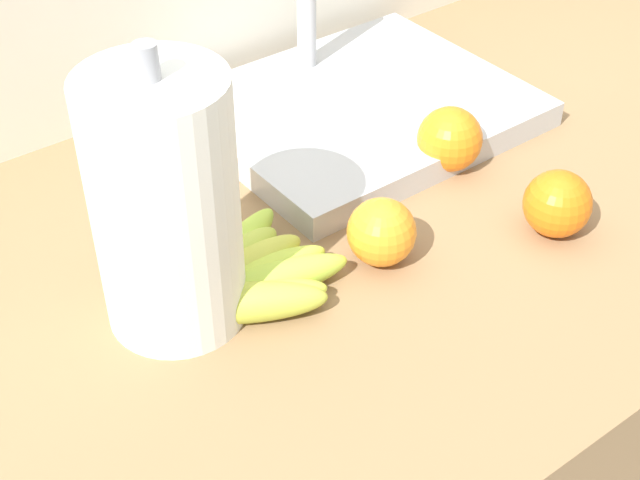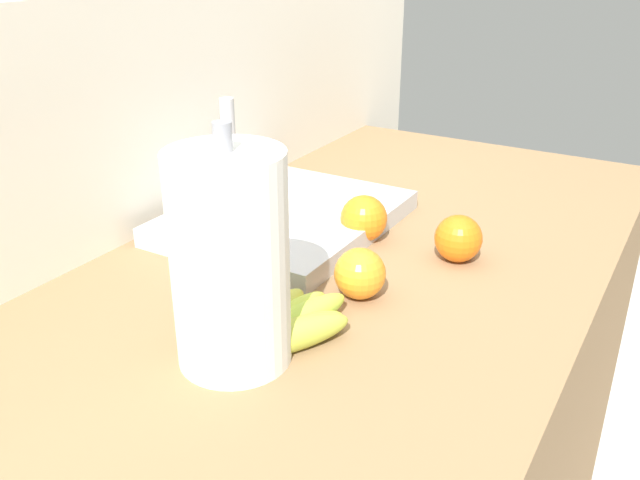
# 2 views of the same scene
# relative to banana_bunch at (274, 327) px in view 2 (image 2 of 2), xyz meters

# --- Properties ---
(wall_back) EXTENTS (1.92, 0.06, 1.30)m
(wall_back) POSITION_rel_banana_bunch_xyz_m (0.18, 0.39, -0.30)
(wall_back) COLOR silver
(wall_back) RESTS_ON ground
(banana_bunch) EXTENTS (0.21, 0.17, 0.04)m
(banana_bunch) POSITION_rel_banana_bunch_xyz_m (0.00, 0.00, 0.00)
(banana_bunch) COLOR #B2BE3F
(banana_bunch) RESTS_ON counter
(orange_right) EXTENTS (0.07, 0.07, 0.07)m
(orange_right) POSITION_rel_banana_bunch_xyz_m (0.31, 0.04, 0.02)
(orange_right) COLOR orange
(orange_right) RESTS_ON counter
(orange_far_right) EXTENTS (0.07, 0.07, 0.07)m
(orange_far_right) POSITION_rel_banana_bunch_xyz_m (0.15, -0.04, 0.02)
(orange_far_right) COLOR orange
(orange_far_right) RESTS_ON counter
(orange_center) EXTENTS (0.07, 0.07, 0.07)m
(orange_center) POSITION_rel_banana_bunch_xyz_m (0.32, -0.11, 0.02)
(orange_center) COLOR orange
(orange_center) RESTS_ON counter
(paper_towel_roll) EXTENTS (0.13, 0.13, 0.27)m
(paper_towel_roll) POSITION_rel_banana_bunch_xyz_m (-0.05, 0.02, 0.10)
(paper_towel_roll) COLOR white
(paper_towel_roll) RESTS_ON counter
(sink_basin) EXTENTS (0.37, 0.31, 0.20)m
(sink_basin) POSITION_rel_banana_bunch_xyz_m (0.30, 0.18, -0.00)
(sink_basin) COLOR #B7BABF
(sink_basin) RESTS_ON counter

